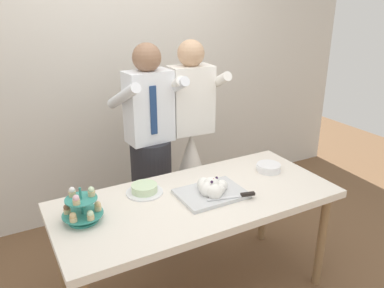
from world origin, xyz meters
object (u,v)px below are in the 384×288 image
main_cake_tray (211,190)px  person_groom (151,161)px  dessert_table (197,207)px  cupcake_stand (82,209)px  round_cake (144,189)px  person_bride (191,169)px  plate_stack (268,167)px

main_cake_tray → person_groom: 0.75m
main_cake_tray → person_groom: (-0.10, 0.74, -0.07)m
dessert_table → cupcake_stand: bearing=174.7°
round_cake → person_bride: (0.64, 0.54, -0.22)m
cupcake_stand → main_cake_tray: 0.80m
cupcake_stand → main_cake_tray: cupcake_stand is taller
person_groom → person_bride: 0.41m
dessert_table → cupcake_stand: 0.73m
plate_stack → round_cake: 0.92m
cupcake_stand → person_bride: (1.07, 0.68, -0.27)m
main_cake_tray → round_cake: (-0.36, 0.24, -0.02)m
main_cake_tray → person_bride: 0.85m
plate_stack → main_cake_tray: bearing=-168.2°
dessert_table → person_bride: 0.84m
round_cake → plate_stack: bearing=-7.5°
main_cake_tray → person_bride: bearing=70.4°
person_groom → plate_stack: bearing=-43.9°
main_cake_tray → plate_stack: size_ratio=2.43×
cupcake_stand → main_cake_tray: bearing=-6.7°
cupcake_stand → person_bride: 1.29m
plate_stack → person_bride: 0.75m
main_cake_tray → plate_stack: main_cake_tray is taller
main_cake_tray → person_groom: person_groom is taller
round_cake → person_groom: bearing=62.8°
main_cake_tray → person_bride: size_ratio=0.26×
dessert_table → plate_stack: plate_stack is taller
plate_stack → person_bride: bearing=113.0°
cupcake_stand → person_bride: bearing=32.5°
dessert_table → round_cake: round_cake is taller
plate_stack → round_cake: round_cake is taller
dessert_table → person_bride: (0.36, 0.75, -0.12)m
plate_stack → round_cake: size_ratio=0.74×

